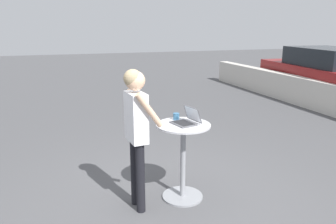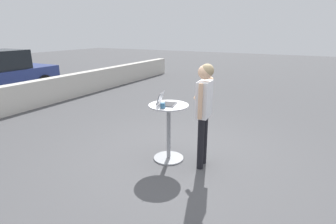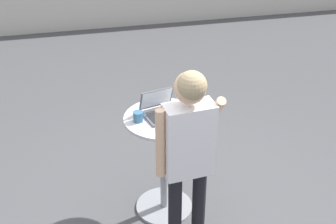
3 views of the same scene
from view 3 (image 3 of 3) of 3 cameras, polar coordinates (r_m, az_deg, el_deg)
The scene contains 6 objects.
ground_plane at distance 4.55m, azimuth 1.80°, elevation -12.98°, with size 50.00×50.00×0.00m, color #4C4C4F.
pavement_kerb at distance 9.12m, azimuth -7.05°, elevation 12.95°, with size 17.69×0.35×0.81m.
cafe_table at distance 4.28m, azimuth -0.50°, elevation -5.40°, with size 0.70×0.70×1.03m.
laptop at distance 4.07m, azimuth -0.84°, elevation 0.24°, with size 0.37×0.37×0.21m.
coffee_mug at distance 3.98m, azimuth -3.66°, elevation -0.55°, with size 0.12×0.08×0.09m.
standing_person at distance 3.50m, azimuth 2.51°, elevation -4.31°, with size 0.52×0.41×1.77m.
Camera 3 is at (-0.87, -3.18, 3.13)m, focal length 50.00 mm.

